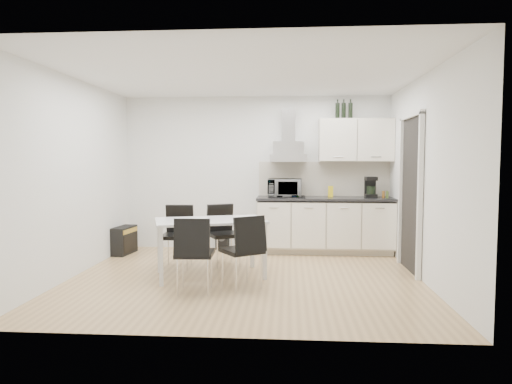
% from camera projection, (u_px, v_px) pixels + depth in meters
% --- Properties ---
extents(ground, '(4.50, 4.50, 0.00)m').
position_uv_depth(ground, '(245.00, 278.00, 5.91)').
color(ground, tan).
rests_on(ground, ground).
extents(wall_back, '(4.50, 0.10, 2.60)m').
position_uv_depth(wall_back, '(256.00, 173.00, 7.81)').
color(wall_back, white).
rests_on(wall_back, ground).
extents(wall_front, '(4.50, 0.10, 2.60)m').
position_uv_depth(wall_front, '(222.00, 187.00, 3.83)').
color(wall_front, white).
rests_on(wall_front, ground).
extents(wall_left, '(0.10, 4.00, 2.60)m').
position_uv_depth(wall_left, '(74.00, 177.00, 5.98)').
color(wall_left, white).
rests_on(wall_left, ground).
extents(wall_right, '(0.10, 4.00, 2.60)m').
position_uv_depth(wall_right, '(425.00, 178.00, 5.66)').
color(wall_right, white).
rests_on(wall_right, ground).
extents(ceiling, '(4.50, 4.50, 0.00)m').
position_uv_depth(ceiling, '(245.00, 75.00, 5.73)').
color(ceiling, white).
rests_on(ceiling, wall_back).
extents(doorway, '(0.08, 1.04, 2.10)m').
position_uv_depth(doorway, '(410.00, 195.00, 6.22)').
color(doorway, white).
rests_on(doorway, ground).
extents(kitchenette, '(2.22, 0.64, 2.52)m').
position_uv_depth(kitchenette, '(327.00, 203.00, 7.49)').
color(kitchenette, beige).
rests_on(kitchenette, ground).
extents(dining_table, '(1.57, 1.19, 0.75)m').
position_uv_depth(dining_table, '(210.00, 226.00, 5.97)').
color(dining_table, white).
rests_on(dining_table, ground).
extents(chair_far_left, '(0.46, 0.52, 0.88)m').
position_uv_depth(chair_far_left, '(177.00, 237.00, 6.46)').
color(chair_far_left, black).
rests_on(chair_far_left, ground).
extents(chair_far_right, '(0.62, 0.65, 0.88)m').
position_uv_depth(chair_far_right, '(225.00, 235.00, 6.59)').
color(chair_far_right, black).
rests_on(chair_far_right, ground).
extents(chair_near_left, '(0.46, 0.52, 0.88)m').
position_uv_depth(chair_near_left, '(195.00, 254.00, 5.26)').
color(chair_near_left, black).
rests_on(chair_near_left, ground).
extents(chair_near_right, '(0.65, 0.66, 0.88)m').
position_uv_depth(chair_near_right, '(242.00, 251.00, 5.43)').
color(chair_near_right, black).
rests_on(chair_near_right, ground).
extents(guitar_amp, '(0.30, 0.56, 0.45)m').
position_uv_depth(guitar_amp, '(124.00, 240.00, 7.42)').
color(guitar_amp, black).
rests_on(guitar_amp, ground).
extents(floor_speaker, '(0.22, 0.20, 0.34)m').
position_uv_depth(floor_speaker, '(222.00, 239.00, 7.83)').
color(floor_speaker, black).
rests_on(floor_speaker, ground).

